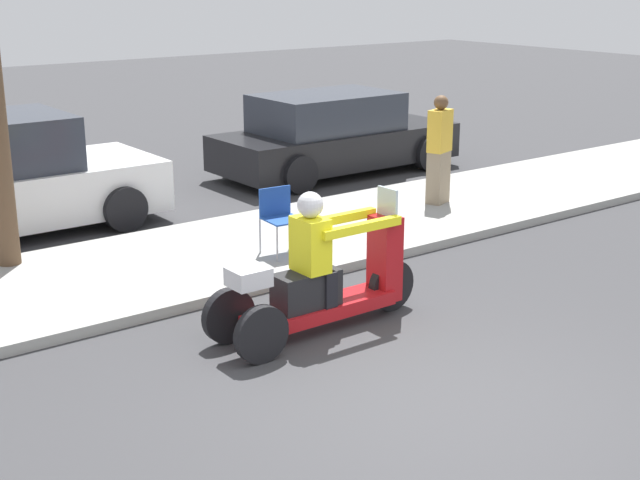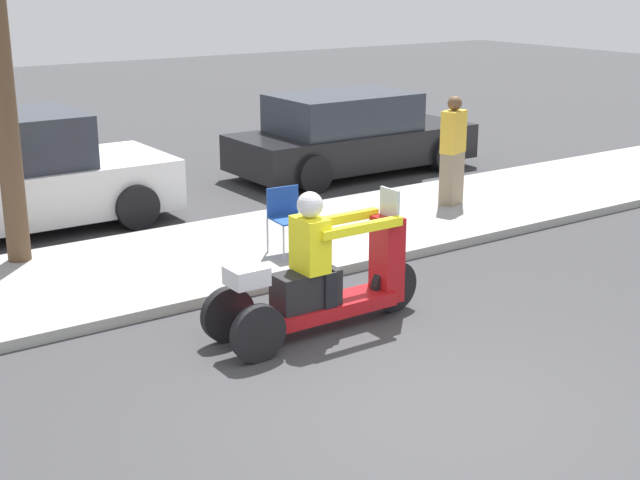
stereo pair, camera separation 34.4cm
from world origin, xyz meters
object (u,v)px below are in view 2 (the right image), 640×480
motorcycle_trike (320,281)px  folding_chair_curbside (287,213)px  parked_car_lot_center (4,178)px  parked_car_lot_right (350,136)px  spectator_far_back (453,153)px  tree_trunk (7,133)px

motorcycle_trike → folding_chair_curbside: bearing=65.7°
parked_car_lot_center → parked_car_lot_right: bearing=2.4°
spectator_far_back → parked_car_lot_center: 6.49m
parked_car_lot_center → tree_trunk: bearing=-101.8°
motorcycle_trike → tree_trunk: size_ratio=0.77×
folding_chair_curbside → tree_trunk: 3.47m
spectator_far_back → parked_car_lot_center: (-5.85, 2.79, -0.15)m
motorcycle_trike → tree_trunk: bearing=117.5°
folding_chair_curbside → parked_car_lot_center: size_ratio=0.18×
spectator_far_back → folding_chair_curbside: spectator_far_back is taller
spectator_far_back → tree_trunk: (-6.23, 0.99, 0.78)m
spectator_far_back → parked_car_lot_right: (0.34, 3.05, -0.23)m
spectator_far_back → tree_trunk: 6.36m
folding_chair_curbside → parked_car_lot_right: 5.20m
parked_car_lot_center → tree_trunk: tree_trunk is taller
spectator_far_back → folding_chair_curbside: size_ratio=2.00×
parked_car_lot_right → folding_chair_curbside: bearing=-135.1°
parked_car_lot_center → tree_trunk: 2.07m
motorcycle_trike → parked_car_lot_right: 7.41m
parked_car_lot_right → parked_car_lot_center: size_ratio=0.99×
spectator_far_back → motorcycle_trike: bearing=-147.6°
motorcycle_trike → parked_car_lot_center: 5.74m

